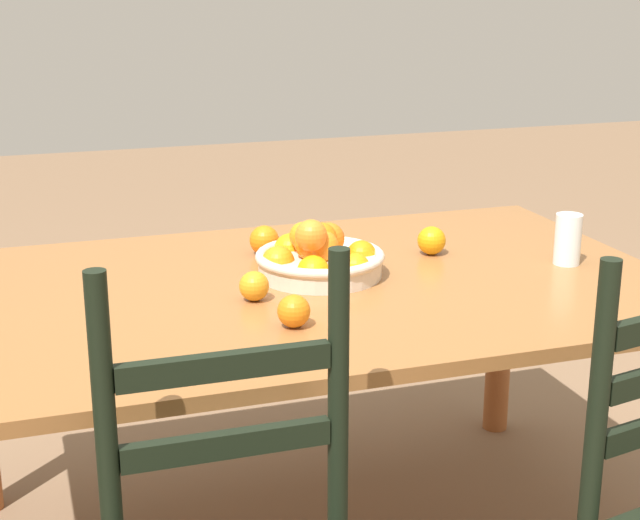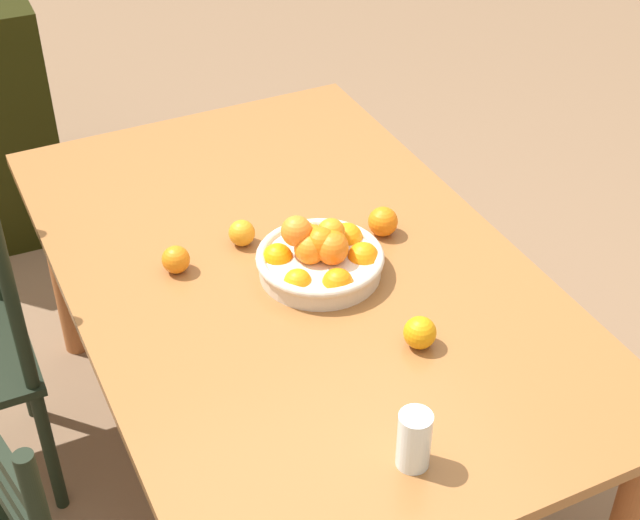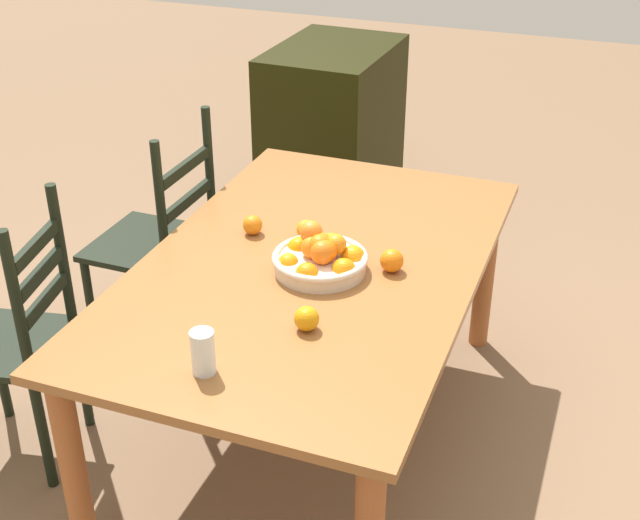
{
  "view_description": "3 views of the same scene",
  "coord_description": "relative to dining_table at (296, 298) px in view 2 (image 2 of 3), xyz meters",
  "views": [
    {
      "loc": [
        0.65,
        2.06,
        1.43
      ],
      "look_at": [
        -0.05,
        -0.04,
        0.76
      ],
      "focal_mm": 53.68,
      "sensor_mm": 36.0,
      "label": 1
    },
    {
      "loc": [
        -1.7,
        0.75,
        2.14
      ],
      "look_at": [
        -0.05,
        -0.04,
        0.76
      ],
      "focal_mm": 52.98,
      "sensor_mm": 36.0,
      "label": 2
    },
    {
      "loc": [
        -2.33,
        -0.9,
        2.13
      ],
      "look_at": [
        -0.05,
        -0.04,
        0.76
      ],
      "focal_mm": 48.29,
      "sensor_mm": 36.0,
      "label": 3
    }
  ],
  "objects": [
    {
      "name": "ground_plane",
      "position": [
        0.0,
        0.0,
        -0.63
      ],
      "size": [
        12.0,
        12.0,
        0.0
      ],
      "primitive_type": "plane",
      "color": "brown"
    },
    {
      "name": "dining_table",
      "position": [
        0.0,
        0.0,
        0.0
      ],
      "size": [
        1.74,
        1.09,
        0.72
      ],
      "color": "#925C2F",
      "rests_on": "ground"
    },
    {
      "name": "fruit_bowl",
      "position": [
        -0.04,
        -0.05,
        0.15
      ],
      "size": [
        0.31,
        0.31,
        0.15
      ],
      "color": "beige",
      "rests_on": "dining_table"
    },
    {
      "name": "orange_loose_0",
      "position": [
        0.11,
        0.27,
        0.13
      ],
      "size": [
        0.07,
        0.07,
        0.07
      ],
      "primitive_type": "sphere",
      "color": "orange",
      "rests_on": "dining_table"
    },
    {
      "name": "orange_loose_1",
      "position": [
        -0.38,
        -0.13,
        0.13
      ],
      "size": [
        0.07,
        0.07,
        0.07
      ],
      "primitive_type": "sphere",
      "color": "orange",
      "rests_on": "dining_table"
    },
    {
      "name": "orange_loose_2",
      "position": [
        0.03,
        -0.26,
        0.13
      ],
      "size": [
        0.08,
        0.08,
        0.08
      ],
      "primitive_type": "sphere",
      "color": "orange",
      "rests_on": "dining_table"
    },
    {
      "name": "orange_loose_3",
      "position": [
        0.15,
        0.08,
        0.13
      ],
      "size": [
        0.07,
        0.07,
        0.07
      ],
      "primitive_type": "sphere",
      "color": "orange",
      "rests_on": "dining_table"
    },
    {
      "name": "drinking_glass",
      "position": [
        -0.67,
        0.06,
        0.16
      ],
      "size": [
        0.07,
        0.07,
        0.13
      ],
      "primitive_type": "cylinder",
      "color": "silver",
      "rests_on": "dining_table"
    }
  ]
}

